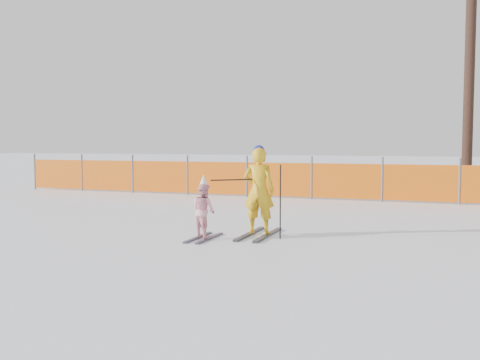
{
  "coord_description": "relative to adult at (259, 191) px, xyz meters",
  "views": [
    {
      "loc": [
        3.16,
        -8.16,
        1.64
      ],
      "look_at": [
        0.0,
        0.5,
        1.0
      ],
      "focal_mm": 40.0,
      "sensor_mm": 36.0,
      "label": 1
    }
  ],
  "objects": [
    {
      "name": "ground",
      "position": [
        -0.26,
        -0.77,
        -0.79
      ],
      "size": [
        120.0,
        120.0,
        0.0
      ],
      "primitive_type": "plane",
      "color": "white",
      "rests_on": "ground"
    },
    {
      "name": "adult",
      "position": [
        0.0,
        0.0,
        0.0
      ],
      "size": [
        0.58,
        1.48,
        1.6
      ],
      "color": "black",
      "rests_on": "ground"
    },
    {
      "name": "child",
      "position": [
        -0.79,
        -0.62,
        -0.29
      ],
      "size": [
        0.56,
        1.06,
        1.1
      ],
      "color": "black",
      "rests_on": "ground"
    },
    {
      "name": "ski_poles",
      "position": [
        0.14,
        -0.24,
        -0.02
      ],
      "size": [
        1.16,
        0.49,
        1.28
      ],
      "color": "black",
      "rests_on": "ground"
    },
    {
      "name": "safety_fence",
      "position": [
        -2.91,
        6.38,
        -0.24
      ],
      "size": [
        15.24,
        0.06,
        1.25
      ],
      "color": "#595960",
      "rests_on": "ground"
    }
  ]
}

